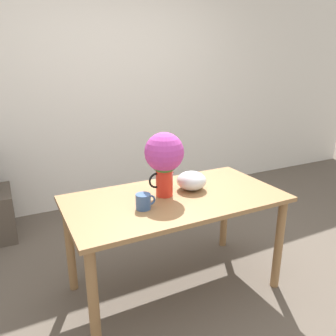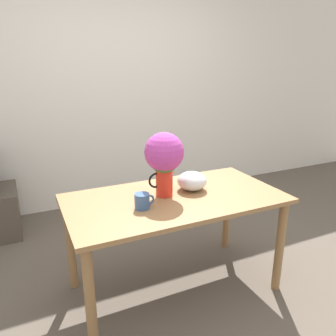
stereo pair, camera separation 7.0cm
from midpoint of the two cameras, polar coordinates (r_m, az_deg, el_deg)
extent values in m
plane|color=brown|center=(2.52, 4.79, -21.12)|extent=(12.00, 12.00, 0.00)
cube|color=silver|center=(3.76, -9.71, 13.28)|extent=(8.00, 0.05, 2.60)
cube|color=olive|center=(2.22, 2.15, -5.37)|extent=(1.46, 0.77, 0.03)
cylinder|color=olive|center=(1.95, -12.32, -21.85)|extent=(0.06, 0.06, 0.69)
cylinder|color=olive|center=(2.51, 19.66, -12.75)|extent=(0.06, 0.06, 0.69)
cylinder|color=olive|center=(2.48, -15.80, -12.76)|extent=(0.06, 0.06, 0.69)
cylinder|color=olive|center=(2.94, 10.91, -7.34)|extent=(0.06, 0.06, 0.69)
cylinder|color=red|center=(2.20, 0.25, -2.21)|extent=(0.11, 0.11, 0.21)
cone|color=red|center=(2.19, 1.40, -0.20)|extent=(0.04, 0.04, 0.05)
torus|color=black|center=(2.17, -1.18, -2.17)|extent=(0.11, 0.01, 0.11)
sphere|color=#3D7033|center=(2.15, 0.26, 1.60)|extent=(0.20, 0.20, 0.20)
sphere|color=#B23D99|center=(2.14, 0.26, 2.78)|extent=(0.26, 0.26, 0.26)
cylinder|color=#385689|center=(2.03, -3.56, -5.79)|extent=(0.09, 0.09, 0.10)
torus|color=#385689|center=(2.04, -2.28, -5.57)|extent=(0.07, 0.01, 0.07)
ellipsoid|color=silver|center=(2.32, 5.06, -2.25)|extent=(0.21, 0.21, 0.13)
camera|label=1|loc=(0.03, -89.08, 0.29)|focal=35.00mm
camera|label=2|loc=(0.03, 90.92, -0.29)|focal=35.00mm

